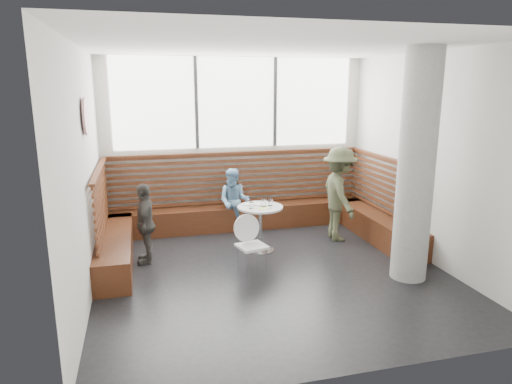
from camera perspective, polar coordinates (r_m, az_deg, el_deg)
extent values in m
cube|color=silver|center=(6.35, 2.24, 3.26)|extent=(5.00, 5.00, 3.20)
cube|color=black|center=(6.82, 2.12, -10.08)|extent=(5.00, 5.00, 0.01)
cube|color=white|center=(6.28, 2.38, 17.77)|extent=(5.00, 5.00, 0.01)
cube|color=white|center=(8.67, -2.48, 11.09)|extent=(4.50, 0.02, 1.65)
cube|color=#3F3F42|center=(8.52, -7.48, 10.96)|extent=(0.06, 0.04, 1.65)
cube|color=#3F3F42|center=(8.83, 2.41, 11.14)|extent=(0.06, 0.04, 1.65)
cube|color=#422010|center=(8.79, -2.03, -3.10)|extent=(5.00, 0.50, 0.45)
cube|color=#422010|center=(7.67, -17.09, -6.19)|extent=(0.50, 2.50, 0.45)
cube|color=#422010|center=(8.66, 14.19, -3.77)|extent=(0.50, 2.50, 0.45)
cube|color=#472311|center=(8.78, -2.30, 1.75)|extent=(4.88, 0.08, 0.98)
cube|color=#472311|center=(7.48, -18.77, -1.01)|extent=(0.08, 2.38, 0.98)
cube|color=#472311|center=(8.56, 15.46, 0.97)|extent=(0.08, 2.38, 0.98)
cylinder|color=gray|center=(6.60, 19.39, 2.89)|extent=(0.50, 0.50, 3.20)
cylinder|color=white|center=(6.44, -20.55, 8.85)|extent=(0.03, 0.50, 0.50)
cylinder|color=silver|center=(7.68, 0.51, -7.25)|extent=(0.47, 0.47, 0.03)
cylinder|color=silver|center=(7.55, 0.52, -4.61)|extent=(0.07, 0.07, 0.74)
cylinder|color=#B7B7BA|center=(7.45, 0.52, -1.92)|extent=(0.75, 0.75, 0.03)
cube|color=white|center=(6.65, -0.50, -6.82)|extent=(0.39, 0.37, 0.04)
cylinder|color=white|center=(6.73, -0.85, -4.47)|extent=(0.41, 0.09, 0.41)
cylinder|color=silver|center=(6.57, -1.57, -9.14)|extent=(0.02, 0.02, 0.40)
cylinder|color=silver|center=(6.64, 1.14, -8.88)|extent=(0.02, 0.02, 0.40)
cylinder|color=silver|center=(6.82, -2.09, -8.27)|extent=(0.02, 0.02, 0.40)
cylinder|color=silver|center=(6.89, 0.51, -8.03)|extent=(0.02, 0.02, 0.40)
imported|color=#474C32|center=(8.14, 10.37, -0.25)|extent=(0.69, 1.11, 1.66)
imported|color=#80B3DE|center=(8.41, -2.74, -1.16)|extent=(0.72, 0.64, 1.22)
imported|color=#45423E|center=(7.23, -13.65, -3.82)|extent=(0.37, 0.76, 1.25)
cylinder|color=white|center=(7.54, -0.91, -1.54)|extent=(0.20, 0.20, 0.01)
cylinder|color=white|center=(7.54, 0.58, -1.55)|extent=(0.21, 0.21, 0.01)
cylinder|color=white|center=(7.31, -0.62, -1.67)|extent=(0.07, 0.07, 0.10)
cylinder|color=white|center=(7.43, 0.93, -1.36)|extent=(0.08, 0.08, 0.12)
cylinder|color=white|center=(7.49, 1.80, -1.25)|extent=(0.07, 0.07, 0.12)
cube|color=#A5C64C|center=(7.33, 0.98, -2.03)|extent=(0.24, 0.20, 0.00)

